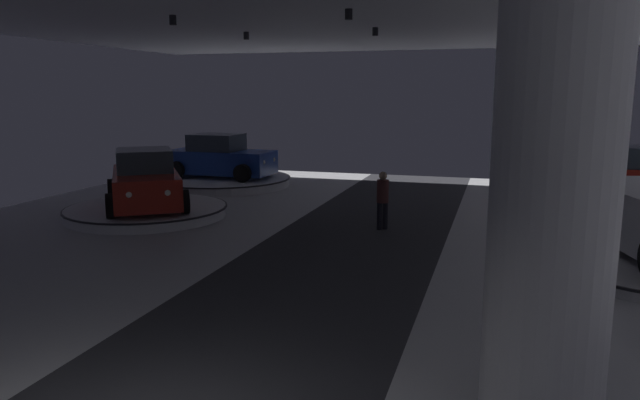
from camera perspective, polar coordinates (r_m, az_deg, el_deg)
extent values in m
cylinder|color=black|center=(14.61, -13.92, 16.39)|extent=(0.16, 0.16, 0.22)
cylinder|color=black|center=(18.16, -7.08, 15.36)|extent=(0.16, 0.16, 0.22)
cylinder|color=black|center=(13.21, 2.77, 17.35)|extent=(0.16, 0.16, 0.22)
cylinder|color=black|center=(16.91, 5.32, 15.77)|extent=(0.16, 0.16, 0.22)
cylinder|color=black|center=(13.05, 24.74, 16.55)|extent=(0.16, 0.16, 0.22)
cylinder|color=black|center=(16.75, 23.17, 15.06)|extent=(0.16, 0.16, 0.22)
cylinder|color=silver|center=(7.05, 21.59, 1.87)|extent=(1.39, 1.39, 5.50)
cylinder|color=#333338|center=(21.33, 27.76, -0.44)|extent=(4.47, 4.47, 0.32)
cylinder|color=white|center=(21.31, 27.79, -0.10)|extent=(4.56, 4.56, 0.05)
cube|color=maroon|center=(21.21, 27.93, 1.60)|extent=(4.41, 2.37, 0.90)
cylinder|color=black|center=(20.23, 23.97, 0.77)|extent=(0.70, 0.31, 0.68)
cylinder|color=black|center=(22.21, 24.08, 1.54)|extent=(0.70, 0.31, 0.68)
sphere|color=white|center=(20.69, 22.34, 2.15)|extent=(0.18, 0.18, 0.18)
sphere|color=white|center=(21.67, 22.47, 2.48)|extent=(0.18, 0.18, 0.18)
cylinder|color=black|center=(15.80, 23.34, -1.57)|extent=(0.49, 0.88, 0.84)
cylinder|color=silver|center=(18.62, -16.25, -1.07)|extent=(4.69, 4.69, 0.32)
cylinder|color=black|center=(18.59, -16.27, -0.68)|extent=(4.79, 4.79, 0.05)
cube|color=maroon|center=(18.49, -16.36, 1.27)|extent=(3.89, 4.47, 0.90)
cube|color=#2D3842|center=(18.54, -16.50, 3.62)|extent=(2.37, 2.45, 0.70)
cylinder|color=black|center=(17.18, -12.82, -0.14)|extent=(0.57, 0.68, 0.68)
cylinder|color=black|center=(17.12, -19.48, -0.52)|extent=(0.57, 0.68, 0.68)
cylinder|color=black|center=(19.99, -13.62, 1.27)|extent=(0.57, 0.68, 0.68)
cylinder|color=black|center=(19.94, -19.34, 0.95)|extent=(0.57, 0.68, 0.68)
sphere|color=white|center=(16.46, -14.40, 0.69)|extent=(0.18, 0.18, 0.18)
sphere|color=white|center=(16.43, -17.84, 0.50)|extent=(0.18, 0.18, 0.18)
cylinder|color=silver|center=(24.12, -9.45, 1.77)|extent=(5.43, 5.43, 0.36)
cylinder|color=black|center=(24.10, -9.46, 2.12)|extent=(5.54, 5.54, 0.05)
cube|color=navy|center=(24.02, -9.51, 3.63)|extent=(4.24, 1.90, 0.90)
cube|color=#2D3842|center=(24.01, -9.88, 5.41)|extent=(1.94, 1.61, 0.70)
cylinder|color=black|center=(24.32, -5.41, 3.17)|extent=(0.69, 0.24, 0.68)
cylinder|color=black|center=(22.52, -7.45, 2.56)|extent=(0.69, 0.24, 0.68)
cylinder|color=black|center=(25.60, -11.29, 3.37)|extent=(0.69, 0.24, 0.68)
cylinder|color=black|center=(23.90, -13.64, 2.80)|extent=(0.69, 0.24, 0.68)
sphere|color=white|center=(23.57, -4.51, 3.89)|extent=(0.18, 0.18, 0.18)
sphere|color=white|center=(22.67, -5.48, 3.62)|extent=(0.18, 0.18, 0.18)
cylinder|color=black|center=(16.23, 5.71, -1.47)|extent=(0.14, 0.14, 0.80)
cylinder|color=black|center=(16.31, 6.26, -1.42)|extent=(0.14, 0.14, 0.80)
cylinder|color=#472323|center=(16.15, 6.03, 0.85)|extent=(0.32, 0.32, 0.62)
sphere|color=tan|center=(16.09, 6.06, 2.33)|extent=(0.22, 0.22, 0.22)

